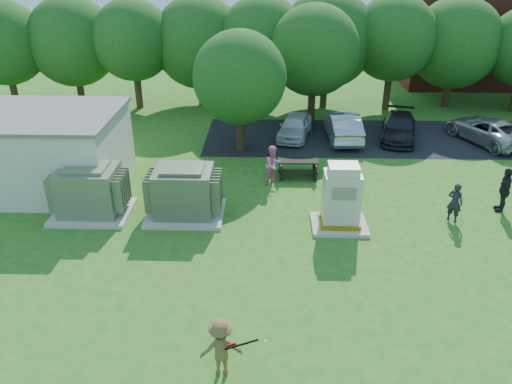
{
  "coord_description": "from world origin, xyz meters",
  "views": [
    {
      "loc": [
        0.44,
        -12.7,
        9.66
      ],
      "look_at": [
        0.0,
        4.0,
        1.3
      ],
      "focal_mm": 35.0,
      "sensor_mm": 36.0,
      "label": 1
    }
  ],
  "objects_px": {
    "picnic_table": "(298,166)",
    "car_silver_b": "(487,130)",
    "generator_cabinet": "(341,200)",
    "transformer_left": "(90,192)",
    "car_white": "(295,126)",
    "transformer_right": "(184,193)",
    "person_walking_right": "(504,190)",
    "person_at_picnic": "(273,165)",
    "batter": "(221,348)",
    "person_by_generator": "(455,202)",
    "car_silver_a": "(342,126)",
    "car_dark": "(399,127)"
  },
  "relations": [
    {
      "from": "person_by_generator",
      "to": "transformer_right",
      "type": "bearing_deg",
      "value": 38.85
    },
    {
      "from": "car_silver_a",
      "to": "car_dark",
      "type": "distance_m",
      "value": 3.1
    },
    {
      "from": "transformer_left",
      "to": "person_by_generator",
      "type": "bearing_deg",
      "value": -0.63
    },
    {
      "from": "generator_cabinet",
      "to": "person_walking_right",
      "type": "distance_m",
      "value": 6.8
    },
    {
      "from": "person_by_generator",
      "to": "person_at_picnic",
      "type": "relative_size",
      "value": 0.89
    },
    {
      "from": "car_silver_b",
      "to": "transformer_right",
      "type": "bearing_deg",
      "value": 6.45
    },
    {
      "from": "generator_cabinet",
      "to": "person_walking_right",
      "type": "xyz_separation_m",
      "value": [
        6.64,
        1.46,
        -0.19
      ]
    },
    {
      "from": "transformer_right",
      "to": "batter",
      "type": "xyz_separation_m",
      "value": [
        2.15,
        -8.06,
        -0.16
      ]
    },
    {
      "from": "batter",
      "to": "picnic_table",
      "type": "bearing_deg",
      "value": -110.11
    },
    {
      "from": "generator_cabinet",
      "to": "picnic_table",
      "type": "height_order",
      "value": "generator_cabinet"
    },
    {
      "from": "transformer_left",
      "to": "person_at_picnic",
      "type": "relative_size",
      "value": 1.7
    },
    {
      "from": "transformer_left",
      "to": "car_white",
      "type": "xyz_separation_m",
      "value": [
        8.39,
        8.97,
        -0.33
      ]
    },
    {
      "from": "generator_cabinet",
      "to": "car_silver_b",
      "type": "xyz_separation_m",
      "value": [
        9.01,
        9.28,
        -0.45
      ]
    },
    {
      "from": "transformer_right",
      "to": "person_walking_right",
      "type": "distance_m",
      "value": 12.62
    },
    {
      "from": "picnic_table",
      "to": "person_at_picnic",
      "type": "relative_size",
      "value": 1.04
    },
    {
      "from": "picnic_table",
      "to": "car_silver_b",
      "type": "height_order",
      "value": "car_silver_b"
    },
    {
      "from": "transformer_right",
      "to": "car_silver_b",
      "type": "xyz_separation_m",
      "value": [
        14.98,
        8.55,
        -0.3
      ]
    },
    {
      "from": "transformer_right",
      "to": "car_silver_b",
      "type": "height_order",
      "value": "transformer_right"
    },
    {
      "from": "batter",
      "to": "car_white",
      "type": "height_order",
      "value": "batter"
    },
    {
      "from": "transformer_right",
      "to": "person_at_picnic",
      "type": "relative_size",
      "value": 1.7
    },
    {
      "from": "picnic_table",
      "to": "person_walking_right",
      "type": "relative_size",
      "value": 1.0
    },
    {
      "from": "person_by_generator",
      "to": "car_silver_a",
      "type": "distance_m",
      "value": 9.52
    },
    {
      "from": "generator_cabinet",
      "to": "car_silver_a",
      "type": "bearing_deg",
      "value": 82.22
    },
    {
      "from": "picnic_table",
      "to": "batter",
      "type": "distance_m",
      "value": 12.15
    },
    {
      "from": "transformer_right",
      "to": "person_by_generator",
      "type": "xyz_separation_m",
      "value": [
        10.4,
        -0.16,
        -0.18
      ]
    },
    {
      "from": "transformer_left",
      "to": "car_white",
      "type": "distance_m",
      "value": 12.28
    },
    {
      "from": "transformer_left",
      "to": "car_silver_a",
      "type": "height_order",
      "value": "transformer_left"
    },
    {
      "from": "generator_cabinet",
      "to": "person_by_generator",
      "type": "distance_m",
      "value": 4.48
    },
    {
      "from": "picnic_table",
      "to": "person_at_picnic",
      "type": "xyz_separation_m",
      "value": [
        -1.14,
        -0.81,
        0.39
      ]
    },
    {
      "from": "car_white",
      "to": "transformer_right",
      "type": "bearing_deg",
      "value": -104.68
    },
    {
      "from": "person_by_generator",
      "to": "car_dark",
      "type": "height_order",
      "value": "person_by_generator"
    },
    {
      "from": "person_walking_right",
      "to": "car_dark",
      "type": "bearing_deg",
      "value": -153.81
    },
    {
      "from": "transformer_right",
      "to": "car_dark",
      "type": "height_order",
      "value": "transformer_right"
    },
    {
      "from": "person_walking_right",
      "to": "car_white",
      "type": "relative_size",
      "value": 0.49
    },
    {
      "from": "person_by_generator",
      "to": "car_silver_a",
      "type": "height_order",
      "value": "person_by_generator"
    },
    {
      "from": "batter",
      "to": "car_silver_b",
      "type": "bearing_deg",
      "value": -136.14
    },
    {
      "from": "transformer_right",
      "to": "car_dark",
      "type": "relative_size",
      "value": 0.68
    },
    {
      "from": "batter",
      "to": "car_dark",
      "type": "relative_size",
      "value": 0.37
    },
    {
      "from": "transformer_left",
      "to": "picnic_table",
      "type": "height_order",
      "value": "transformer_left"
    },
    {
      "from": "transformer_right",
      "to": "generator_cabinet",
      "type": "bearing_deg",
      "value": -7.05
    },
    {
      "from": "car_silver_a",
      "to": "generator_cabinet",
      "type": "bearing_deg",
      "value": 79.77
    },
    {
      "from": "picnic_table",
      "to": "batter",
      "type": "height_order",
      "value": "batter"
    },
    {
      "from": "person_by_generator",
      "to": "car_silver_b",
      "type": "bearing_deg",
      "value": -78.05
    },
    {
      "from": "person_by_generator",
      "to": "person_walking_right",
      "type": "bearing_deg",
      "value": -118.52
    },
    {
      "from": "transformer_left",
      "to": "batter",
      "type": "relative_size",
      "value": 1.85
    },
    {
      "from": "car_silver_b",
      "to": "generator_cabinet",
      "type": "bearing_deg",
      "value": 22.58
    },
    {
      "from": "generator_cabinet",
      "to": "car_white",
      "type": "distance_m",
      "value": 9.8
    },
    {
      "from": "person_at_picnic",
      "to": "person_walking_right",
      "type": "relative_size",
      "value": 0.96
    },
    {
      "from": "transformer_left",
      "to": "person_walking_right",
      "type": "xyz_separation_m",
      "value": [
        16.3,
        0.72,
        -0.05
      ]
    },
    {
      "from": "batter",
      "to": "car_white",
      "type": "xyz_separation_m",
      "value": [
        2.54,
        17.03,
        -0.17
      ]
    }
  ]
}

